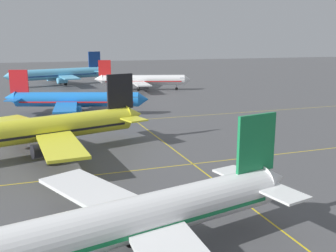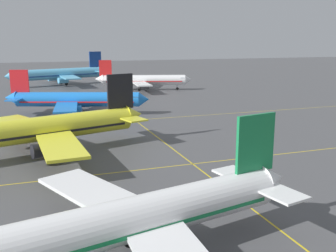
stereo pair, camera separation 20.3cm
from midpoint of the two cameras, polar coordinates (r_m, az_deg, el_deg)
airliner_front_gate at (r=31.19m, az=-6.00°, el=-13.68°), size 34.53×29.32×10.80m
airliner_second_row at (r=62.33m, az=-18.45°, el=-0.54°), size 37.08×31.62×11.71m
airliner_third_row at (r=94.07m, az=-13.19°, el=3.77°), size 32.89×28.16×10.53m
airliner_far_left_stand at (r=136.30m, az=-3.63°, el=6.70°), size 32.92×28.08×10.41m
airliner_far_right_stand at (r=157.32m, az=-15.52°, el=7.31°), size 39.48×33.68×12.50m
taxiway_markings at (r=56.20m, az=3.72°, el=-5.53°), size 125.80×108.44×0.01m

